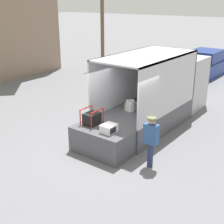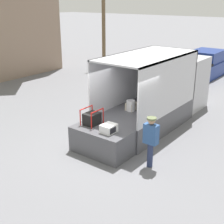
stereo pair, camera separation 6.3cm
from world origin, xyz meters
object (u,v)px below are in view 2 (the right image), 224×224
Objects in this scene: box_truck at (164,95)px; microwave at (109,128)px; portable_generator at (92,118)px; worker_person at (151,137)px; pickup_truck_blue at (203,67)px; utility_pole at (103,8)px.

box_truck is 4.40m from microwave.
box_truck is at bearing -7.11° from portable_generator.
worker_person reaches higher than portable_generator.
worker_person is (0.28, -1.39, -0.02)m from microwave.
worker_person is at bearing -164.84° from pickup_truck_blue.
utility_pole reaches higher than pickup_truck_blue.
worker_person is 12.66m from pickup_truck_blue.
pickup_truck_blue is at bearing 4.81° from portable_generator.
worker_person is (0.06, -2.28, -0.10)m from portable_generator.
microwave is 0.29× the size of worker_person.
utility_pole is at bearing 51.26° from box_truck.
worker_person is 16.58m from utility_pole.
box_truck is 8.27m from pickup_truck_blue.
portable_generator is (0.22, 0.88, 0.08)m from microwave.
portable_generator is 12.33m from pickup_truck_blue.
pickup_truck_blue reaches higher than microwave.
pickup_truck_blue is at bearing 15.16° from worker_person.
pickup_truck_blue is 8.73m from utility_pole.
pickup_truck_blue reaches higher than worker_person.
worker_person is at bearing -136.17° from utility_pole.
portable_generator is 0.12× the size of pickup_truck_blue.
worker_person is 0.30× the size of pickup_truck_blue.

